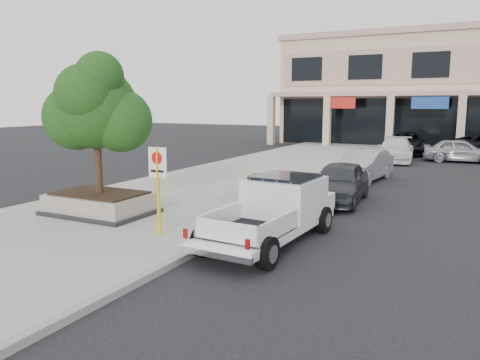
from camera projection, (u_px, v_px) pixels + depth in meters
name	position (u px, v px, depth m)	size (l,w,h in m)	color
ground	(282.00, 245.00, 11.84)	(120.00, 120.00, 0.00)	black
sidewalk	(214.00, 187.00, 19.57)	(8.00, 52.00, 0.15)	gray
curb	(303.00, 196.00, 17.79)	(0.20, 52.00, 0.15)	gray
planter	(100.00, 203.00, 14.55)	(3.20, 2.20, 0.68)	black
planter_tree	(103.00, 108.00, 14.15)	(2.90, 2.55, 4.00)	#322013
no_parking_sign	(158.00, 179.00, 12.02)	(0.55, 0.09, 2.30)	yellow
hedge	(258.00, 186.00, 16.76)	(1.10, 0.99, 0.94)	#234915
pickup_truck	(269.00, 212.00, 11.86)	(1.94, 5.24, 1.65)	white
curb_car_a	(339.00, 182.00, 16.89)	(1.73, 4.30, 1.46)	#2E3034
curb_car_b	(363.00, 165.00, 21.52)	(1.53, 4.37, 1.44)	#93969A
curb_car_c	(395.00, 150.00, 28.80)	(2.03, 5.00, 1.45)	silver
curb_car_d	(406.00, 143.00, 32.92)	(2.55, 5.53, 1.54)	black
lot_car_a	(460.00, 151.00, 28.39)	(1.70, 4.22, 1.44)	#9FA1A7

